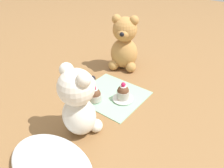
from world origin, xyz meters
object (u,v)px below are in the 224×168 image
(saucer_plate, at_px, (123,98))
(cupcake_near_tan_bear, at_px, (124,92))
(teddy_bear_cream, at_px, (79,102))
(teddy_bear_tan, at_px, (124,44))
(cupcake_near_cream_bear, at_px, (95,95))

(saucer_plate, bearing_deg, cupcake_near_tan_bear, 0.00)
(teddy_bear_cream, distance_m, saucer_plate, 0.25)
(teddy_bear_cream, bearing_deg, cupcake_near_tan_bear, -88.37)
(teddy_bear_tan, height_order, cupcake_near_tan_bear, teddy_bear_tan)
(teddy_bear_cream, bearing_deg, teddy_bear_tan, -66.91)
(teddy_bear_cream, relative_size, cupcake_near_tan_bear, 3.30)
(teddy_bear_tan, distance_m, cupcake_near_tan_bear, 0.28)
(cupcake_near_tan_bear, bearing_deg, teddy_bear_tan, -55.08)
(cupcake_near_cream_bear, distance_m, saucer_plate, 0.12)
(teddy_bear_tan, bearing_deg, cupcake_near_tan_bear, -78.16)
(teddy_bear_cream, bearing_deg, saucer_plate, -88.37)
(teddy_bear_tan, bearing_deg, teddy_bear_cream, -95.80)
(cupcake_near_cream_bear, xyz_separation_m, saucer_plate, (-0.09, -0.08, -0.02))
(teddy_bear_tan, relative_size, cupcake_near_tan_bear, 3.55)
(teddy_bear_cream, distance_m, cupcake_near_cream_bear, 0.19)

